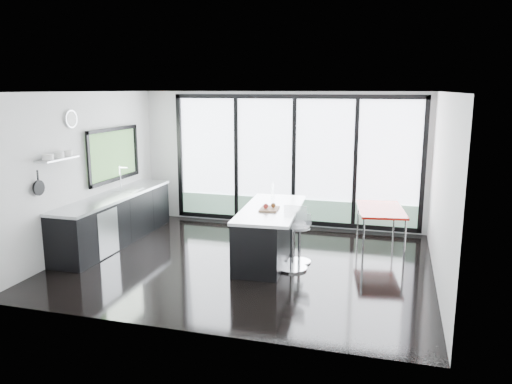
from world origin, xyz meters
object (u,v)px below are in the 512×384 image
(island, at_px, (267,233))
(bar_stool_far, at_px, (299,244))
(bar_stool_near, at_px, (292,246))
(red_table, at_px, (380,228))

(island, bearing_deg, bar_stool_far, -4.83)
(island, height_order, bar_stool_near, island)
(bar_stool_far, distance_m, red_table, 1.73)
(island, relative_size, bar_stool_far, 3.58)
(bar_stool_near, height_order, red_table, bar_stool_near)
(bar_stool_near, xyz_separation_m, bar_stool_far, (0.05, 0.35, -0.08))
(bar_stool_near, bearing_deg, red_table, 52.66)
(bar_stool_far, relative_size, red_table, 0.46)
(island, height_order, red_table, island)
(island, distance_m, bar_stool_far, 0.60)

